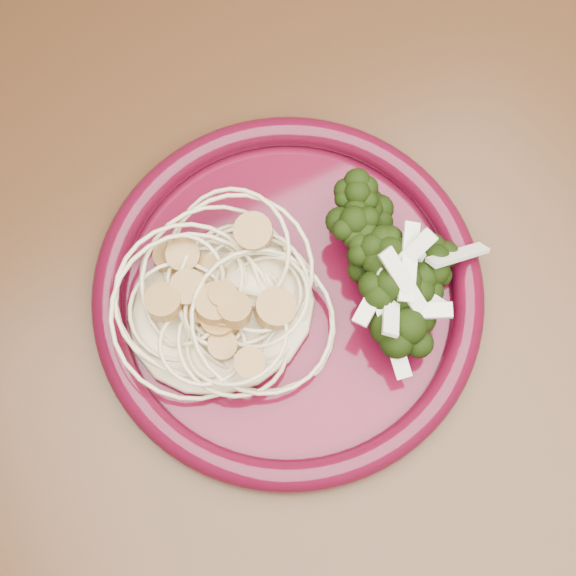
# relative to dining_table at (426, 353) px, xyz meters

# --- Properties ---
(dining_table) EXTENTS (1.20, 0.80, 0.75)m
(dining_table) POSITION_rel_dining_table_xyz_m (0.00, 0.00, 0.00)
(dining_table) COLOR #472814
(dining_table) RESTS_ON ground
(dinner_plate) EXTENTS (0.31, 0.31, 0.02)m
(dinner_plate) POSITION_rel_dining_table_xyz_m (-0.09, 0.07, 0.11)
(dinner_plate) COLOR #4A0819
(dinner_plate) RESTS_ON dining_table
(spaghetti_pile) EXTENTS (0.15, 0.13, 0.03)m
(spaghetti_pile) POSITION_rel_dining_table_xyz_m (-0.14, 0.07, 0.12)
(spaghetti_pile) COLOR beige
(spaghetti_pile) RESTS_ON dinner_plate
(scallop_cluster) EXTENTS (0.15, 0.15, 0.04)m
(scallop_cluster) POSITION_rel_dining_table_xyz_m (-0.14, 0.07, 0.16)
(scallop_cluster) COLOR #A4793C
(scallop_cluster) RESTS_ON spaghetti_pile
(broccoli_pile) EXTENTS (0.11, 0.15, 0.05)m
(broccoli_pile) POSITION_rel_dining_table_xyz_m (-0.04, 0.06, 0.13)
(broccoli_pile) COLOR black
(broccoli_pile) RESTS_ON dinner_plate
(onion_garnish) EXTENTS (0.07, 0.10, 0.05)m
(onion_garnish) POSITION_rel_dining_table_xyz_m (-0.04, 0.06, 0.16)
(onion_garnish) COLOR beige
(onion_garnish) RESTS_ON broccoli_pile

